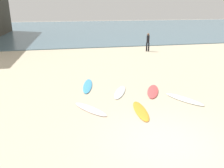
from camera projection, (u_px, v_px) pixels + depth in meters
ground_plane at (164, 141)px, 7.87m from camera, size 120.00×120.00×0.00m
ocean_water at (81, 29)px, 43.06m from camera, size 120.00×40.00×0.08m
surfboard_0 at (153, 91)px, 12.30m from camera, size 1.36×2.13×0.09m
surfboard_1 at (141, 111)px, 10.06m from camera, size 0.66×2.05×0.08m
surfboard_2 at (90, 109)px, 10.22m from camera, size 1.56×1.93×0.07m
surfboard_3 at (120, 92)px, 12.21m from camera, size 1.24×2.01×0.07m
surfboard_4 at (88, 86)px, 13.12m from camera, size 0.90×2.49×0.08m
surfboard_5 at (184, 99)px, 11.28m from camera, size 1.51×2.08×0.08m
beachgoer_near at (148, 41)px, 22.59m from camera, size 0.34×0.32×1.78m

